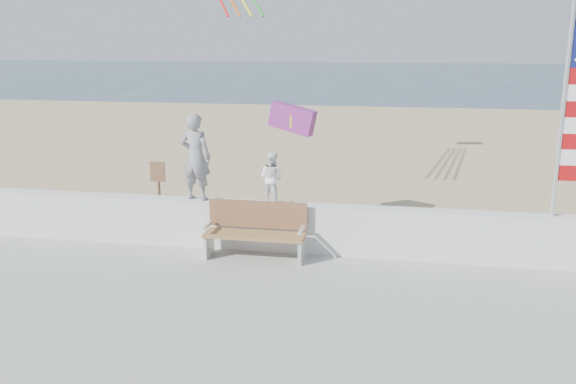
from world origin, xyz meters
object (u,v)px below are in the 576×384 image
(adult, at_px, (196,157))
(bench, at_px, (256,230))
(child, at_px, (272,178))
(flag, at_px, (572,103))

(adult, relative_size, bench, 0.90)
(adult, distance_m, bench, 1.78)
(child, height_order, flag, flag)
(child, relative_size, flag, 0.27)
(adult, height_order, child, adult)
(flag, bearing_deg, bench, -174.99)
(adult, xyz_separation_m, child, (1.43, 0.00, -0.34))
(adult, distance_m, child, 1.47)
(bench, distance_m, flag, 5.69)
(child, bearing_deg, flag, -158.72)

